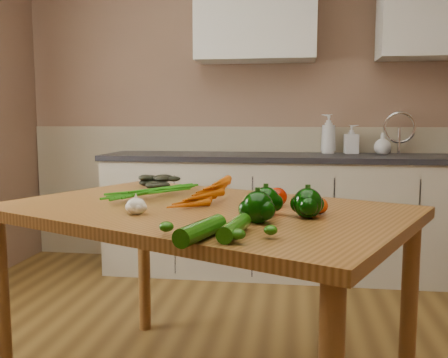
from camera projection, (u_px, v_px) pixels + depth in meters
name	position (u px, v px, depth m)	size (l,w,h in m)	color
room	(233.00, 94.00, 1.71)	(4.04, 5.04, 2.64)	brown
counter_run	(294.00, 213.00, 3.75)	(2.84, 0.64, 1.14)	#B6AE98
upper_cabinets	(339.00, 11.00, 3.66)	(2.15, 0.35, 0.70)	silver
table	(202.00, 229.00, 1.96)	(1.80, 1.54, 0.82)	brown
soap_bottle_a	(328.00, 134.00, 3.82)	(0.12, 0.12, 0.30)	silver
soap_bottle_b	(351.00, 139.00, 3.79)	(0.10, 0.10, 0.22)	silver
soap_bottle_c	(383.00, 144.00, 3.72)	(0.13, 0.13, 0.16)	silver
carrot_bunch	(190.00, 193.00, 2.06)	(0.28, 0.22, 0.08)	#C55504
leafy_greens	(159.00, 177.00, 2.46)	(0.22, 0.20, 0.11)	black
garlic_bulb	(136.00, 206.00, 1.79)	(0.07, 0.07, 0.06)	white
pepper_a	(266.00, 201.00, 1.77)	(0.10, 0.10, 0.10)	black
pepper_b	(308.00, 203.00, 1.73)	(0.10, 0.10, 0.10)	black
pepper_c	(258.00, 207.00, 1.64)	(0.10, 0.10, 0.10)	black
tomato_a	(277.00, 197.00, 1.96)	(0.08, 0.08, 0.07)	#961602
tomato_b	(307.00, 198.00, 1.97)	(0.07, 0.07, 0.06)	#CB3905
tomato_c	(319.00, 206.00, 1.80)	(0.06, 0.06, 0.06)	#CB3905
zucchini_a	(235.00, 228.00, 1.45)	(0.05, 0.05, 0.21)	#154B08
zucchini_b	(201.00, 230.00, 1.41)	(0.06, 0.06, 0.23)	#154B08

